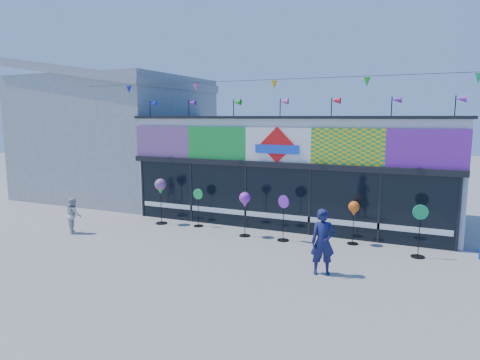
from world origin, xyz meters
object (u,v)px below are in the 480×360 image
Objects in this scene: spinner_3 at (283,217)px; child at (74,215)px; spinner_1 at (198,207)px; spinner_4 at (354,210)px; spinner_0 at (161,188)px; adult_man at (323,242)px; spinner_5 at (419,230)px; spinner_2 at (245,201)px.

spinner_3 reaches higher than child.
spinner_1 reaches higher than spinner_4.
child is at bearing -132.02° from spinner_0.
adult_man reaches higher than child.
spinner_0 is 7.18m from spinner_4.
adult_man is (-0.28, -3.03, -0.27)m from spinner_4.
spinner_4 is at bearing -129.12° from child.
spinner_1 is 3.53m from spinner_3.
spinner_3 is 0.98× the size of spinner_5.
spinner_2 is at bearing 179.95° from spinner_5.
spinner_5 is at bearing 23.90° from adult_man.
spinner_3 is 4.14m from spinner_5.
spinner_2 is at bearing -13.56° from spinner_1.
child is at bearing -144.74° from spinner_1.
spinner_0 is 5.04m from spinner_3.
adult_man is at bearing -147.55° from child.
spinner_1 is 1.01× the size of spinner_4.
spinner_5 is at bearing -3.86° from spinner_1.
spinner_3 is 2.26m from spinner_4.
spinner_4 is at bearing 8.88° from spinner_2.
spinner_4 is 3.06m from adult_man.
spinner_2 is 0.89× the size of adult_man.
spinner_3 is at bearing -166.00° from spinner_4.
spinner_0 is 1.65m from spinner_1.
spinner_1 is at bearing 176.14° from spinner_5.
child is at bearing -160.41° from spinner_2.
spinner_1 is 0.91× the size of spinner_5.
spinner_0 is 9.16m from spinner_5.
spinner_4 is 9.64m from child.
spinner_5 reaches higher than spinner_2.
spinner_3 is 3.13m from adult_man.
spinner_0 is 1.01× the size of adult_man.
spinner_5 is at bearing -134.48° from child.
spinner_3 is 1.09× the size of spinner_4.
spinner_1 is at bearing 8.29° from spinner_0.
spinner_3 is (3.50, -0.50, 0.05)m from spinner_1.
spinner_0 is 1.22× the size of spinner_1.
spinner_0 reaches higher than spinner_1.
spinner_5 is 3.34m from adult_man.
spinner_2 is 1.44m from spinner_3.
spinner_0 is 3.22m from child.
child is (-5.71, -2.03, -0.60)m from spinner_2.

